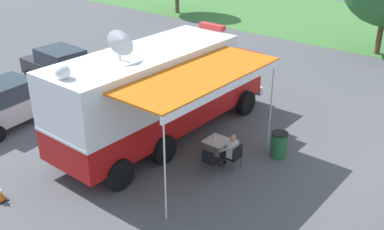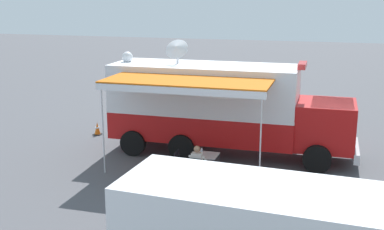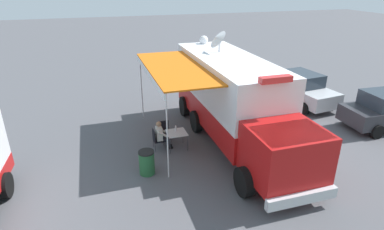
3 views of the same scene
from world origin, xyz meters
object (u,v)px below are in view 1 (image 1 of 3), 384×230
Objects in this scene: command_truck at (162,89)px; car_far_corner at (60,67)px; folding_table at (218,142)px; water_bottle at (214,139)px; folding_chair_beside_table at (210,159)px; car_behind_truck at (8,103)px; seated_responder at (230,150)px; trash_bin at (279,145)px; folding_chair_at_table at (235,155)px.

command_truck reaches higher than car_far_corner.
folding_table is 3.60× the size of water_bottle.
folding_chair_beside_table is (0.35, -0.85, -0.16)m from folding_table.
car_behind_truck reaches higher than folding_chair_beside_table.
folding_chair_beside_table is 8.60m from car_behind_truck.
command_truck is at bearing 28.59° from car_behind_truck.
seated_responder reaches higher than water_bottle.
trash_bin is (1.50, 1.52, -0.22)m from folding_table.
car_far_corner is at bearing 170.58° from folding_chair_beside_table.
command_truck is at bearing -179.45° from folding_table.
trash_bin is at bearing 3.23° from car_far_corner.
command_truck is at bearing 163.79° from folding_chair_beside_table.
car_behind_truck is at bearing -161.49° from seated_responder.
folding_table is 10.03m from car_far_corner.
command_truck is 3.36m from seated_responder.
seated_responder is at bearing -179.62° from folding_chair_at_table.
folding_table is 0.63m from seated_responder.
trash_bin is at bearing 45.32° from folding_table.
folding_table is 0.64× the size of seated_responder.
folding_chair_at_table is 1.00× the size of folding_chair_beside_table.
command_truck is at bearing 177.92° from seated_responder.
folding_chair_at_table is 0.70× the size of seated_responder.
seated_responder is (3.10, -0.11, -1.29)m from command_truck.
folding_table is at bearing 170.38° from folding_chair_at_table.
water_bottle is 0.88m from folding_chair_at_table.
folding_chair_beside_table is at bearing -61.56° from water_bottle.
folding_chair_at_table reaches higher than folding_table.
car_behind_truck is at bearing -62.45° from car_far_corner.
car_far_corner reaches higher than folding_chair_beside_table.
folding_chair_beside_table is (-0.45, -0.71, 0.00)m from folding_chair_at_table.
folding_chair_beside_table is at bearing -16.21° from command_truck.
car_behind_truck reaches higher than folding_chair_at_table.
folding_table is at bearing 112.36° from folding_chair_beside_table.
folding_table is 0.83m from folding_chair_at_table.
car_behind_truck is at bearing -160.38° from water_bottle.
command_truck is 6.33m from car_behind_truck.
seated_responder is (0.26, 0.71, 0.14)m from folding_chair_beside_table.
seated_responder is 1.37× the size of trash_bin.
water_bottle is at bearing 118.44° from folding_chair_beside_table.
folding_chair_beside_table is (0.37, -0.68, -0.32)m from water_bottle.
seated_responder is at bearing -5.40° from car_far_corner.
folding_chair_at_table is 0.20× the size of car_behind_truck.
water_bottle is 0.83m from folding_chair_beside_table.
seated_responder reaches higher than folding_chair_beside_table.
water_bottle is 0.05× the size of car_behind_truck.
trash_bin is 10.50m from car_behind_truck.
folding_chair_beside_table is 0.70× the size of seated_responder.
car_far_corner is (-9.99, 0.87, 0.21)m from folding_table.
car_far_corner is at bearing -176.77° from trash_bin.
folding_chair_beside_table is 0.96× the size of trash_bin.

